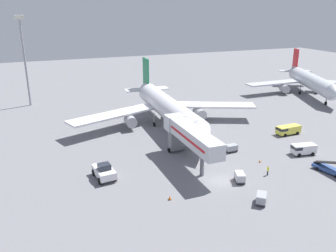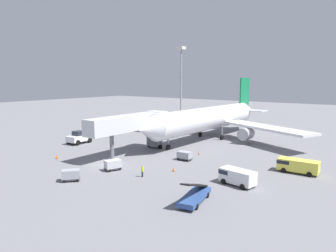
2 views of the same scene
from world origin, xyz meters
TOP-DOWN VIEW (x-y plane):
  - ground_plane at (0.00, 0.00)m, footprint 300.00×300.00m
  - airplane_at_gate at (2.22, 28.72)m, footprint 46.40×44.55m
  - jet_bridge at (-1.67, 8.12)m, footprint 3.45×18.01m
  - pushback_tug at (-17.03, 7.84)m, footprint 3.40×5.39m
  - belt_loader_truck at (19.07, -4.45)m, footprint 3.06×6.23m
  - service_van_far_right at (25.04, 13.52)m, footprint 5.57×2.50m
  - service_van_near_right at (20.32, 3.55)m, footprint 4.80×2.82m
  - baggage_cart_mid_center at (2.26, -8.22)m, footprint 2.49×2.59m
  - baggage_cart_mid_left at (8.27, 9.65)m, footprint 2.33×1.46m
  - baggage_cart_rear_left at (3.02, -1.45)m, footprint 2.07×2.63m
  - ground_crew_worker_foreground at (8.63, -1.25)m, footprint 0.43×0.43m
  - safety_cone_alpha at (8.14, 14.39)m, footprint 0.36×0.36m
  - safety_cone_bravo at (10.48, 3.47)m, footprint 0.37×0.37m
  - safety_cone_charlie at (-9.56, -2.47)m, footprint 0.45×0.45m
  - airplane_background at (56.18, 40.88)m, footprint 38.67×37.40m
  - apron_light_mast at (-27.33, 60.28)m, footprint 2.40×2.40m

SIDE VIEW (x-z plane):
  - ground_plane at x=0.00m, z-range 0.00..0.00m
  - safety_cone_alpha at x=8.14m, z-range 0.00..0.54m
  - safety_cone_bravo at x=10.48m, z-range 0.00..0.57m
  - safety_cone_charlie at x=-9.56m, z-range 0.00..0.69m
  - belt_loader_truck at x=19.07m, z-range -0.73..2.23m
  - baggage_cart_mid_left at x=8.27m, z-range 0.08..1.52m
  - baggage_cart_mid_center at x=2.26m, z-range 0.08..1.59m
  - baggage_cart_rear_left at x=3.02m, z-range 0.08..1.62m
  - ground_crew_worker_foreground at x=8.63m, z-range 0.05..1.71m
  - service_van_far_right at x=25.04m, z-range 0.15..2.09m
  - service_van_near_right at x=20.32m, z-range 0.15..2.12m
  - pushback_tug at x=-17.03m, z-range -0.08..2.57m
  - airplane_background at x=56.18m, z-range -2.00..10.80m
  - airplane_at_gate at x=2.22m, z-range -2.22..11.48m
  - jet_bridge at x=-1.67m, z-range 1.77..8.94m
  - apron_light_mast at x=-27.33m, z-range 4.89..29.59m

